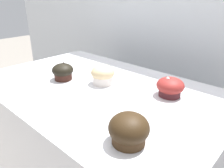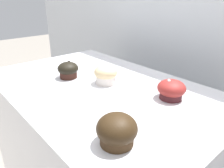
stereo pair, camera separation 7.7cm
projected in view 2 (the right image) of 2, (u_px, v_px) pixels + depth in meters
wall_back at (183, 59)px, 1.24m from camera, size 3.20×0.10×1.80m
muffin_front_center at (68, 70)px, 0.95m from camera, size 0.09×0.09×0.07m
muffin_back_left at (171, 90)px, 0.76m from camera, size 0.10×0.10×0.07m
muffin_back_right at (117, 131)px, 0.53m from camera, size 0.10×0.10×0.08m
muffin_front_left at (105, 74)px, 0.89m from camera, size 0.09×0.09×0.08m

